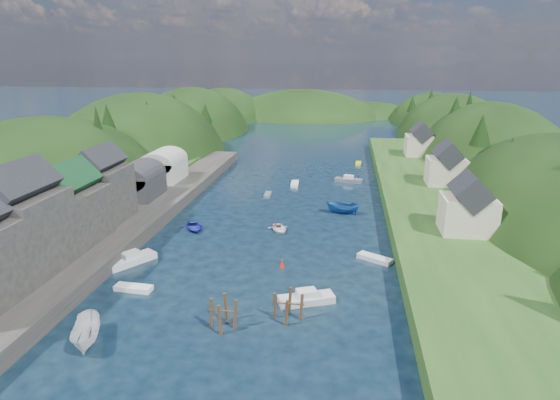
% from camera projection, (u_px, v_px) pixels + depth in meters
% --- Properties ---
extents(ground, '(600.00, 600.00, 0.00)m').
position_uv_depth(ground, '(295.00, 187.00, 96.08)').
color(ground, black).
rests_on(ground, ground).
extents(hillside_left, '(44.00, 245.56, 52.00)m').
position_uv_depth(hillside_left, '(142.00, 185.00, 128.20)').
color(hillside_left, black).
rests_on(hillside_left, ground).
extents(hillside_right, '(36.00, 245.56, 48.00)m').
position_uv_depth(hillside_right, '(486.00, 196.00, 115.80)').
color(hillside_right, black).
rests_on(hillside_right, ground).
extents(far_hills, '(103.00, 68.00, 44.00)m').
position_uv_depth(far_hills, '(327.00, 139.00, 216.41)').
color(far_hills, black).
rests_on(far_hills, ground).
extents(hill_trees, '(90.82, 150.69, 12.42)m').
position_uv_depth(hill_trees, '(307.00, 124.00, 105.37)').
color(hill_trees, black).
rests_on(hill_trees, ground).
extents(quay_left, '(12.00, 110.00, 2.00)m').
position_uv_depth(quay_left, '(116.00, 228.00, 70.66)').
color(quay_left, '#2D2B28').
rests_on(quay_left, ground).
extents(terrace_left_grass, '(12.00, 110.00, 2.50)m').
position_uv_depth(terrace_left_grass, '(72.00, 224.00, 71.54)').
color(terrace_left_grass, '#234719').
rests_on(terrace_left_grass, ground).
extents(quayside_buildings, '(8.00, 35.84, 12.90)m').
position_uv_depth(quayside_buildings, '(41.00, 219.00, 56.26)').
color(quayside_buildings, '#2D2B28').
rests_on(quayside_buildings, quay_left).
extents(boat_sheds, '(7.00, 21.00, 7.50)m').
position_uv_depth(boat_sheds, '(151.00, 171.00, 87.65)').
color(boat_sheds, '#2D2D30').
rests_on(boat_sheds, quay_left).
extents(terrace_right, '(16.00, 120.00, 2.40)m').
position_uv_depth(terrace_right, '(429.00, 201.00, 82.87)').
color(terrace_right, '#234719').
rests_on(terrace_right, ground).
extents(right_bank_cottages, '(9.00, 59.24, 8.41)m').
position_uv_depth(right_bank_cottages, '(440.00, 166.00, 88.98)').
color(right_bank_cottages, beige).
rests_on(right_bank_cottages, terrace_right).
extents(piling_cluster_near, '(2.89, 2.73, 3.72)m').
position_uv_depth(piling_cluster_near, '(223.00, 316.00, 46.08)').
color(piling_cluster_near, '#382314').
rests_on(piling_cluster_near, ground).
extents(piling_cluster_far, '(3.24, 3.02, 3.45)m').
position_uv_depth(piling_cluster_far, '(288.00, 309.00, 47.70)').
color(piling_cluster_far, '#382314').
rests_on(piling_cluster_far, ground).
extents(channel_buoy_near, '(0.70, 0.70, 1.10)m').
position_uv_depth(channel_buoy_near, '(282.00, 264.00, 59.55)').
color(channel_buoy_near, '#B51A0E').
rests_on(channel_buoy_near, ground).
extents(channel_buoy_far, '(0.70, 0.70, 1.10)m').
position_uv_depth(channel_buoy_far, '(275.00, 227.00, 72.51)').
color(channel_buoy_far, '#B51A0E').
rests_on(channel_buoy_far, ground).
extents(moored_boats, '(36.45, 85.82, 2.39)m').
position_uv_depth(moored_boats, '(252.00, 240.00, 66.95)').
color(moored_boats, '#545660').
rests_on(moored_boats, ground).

